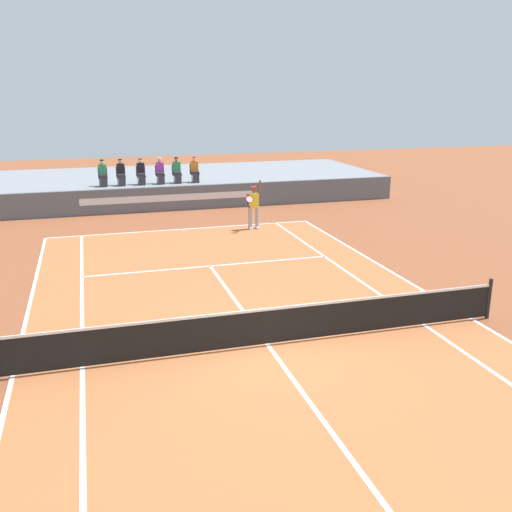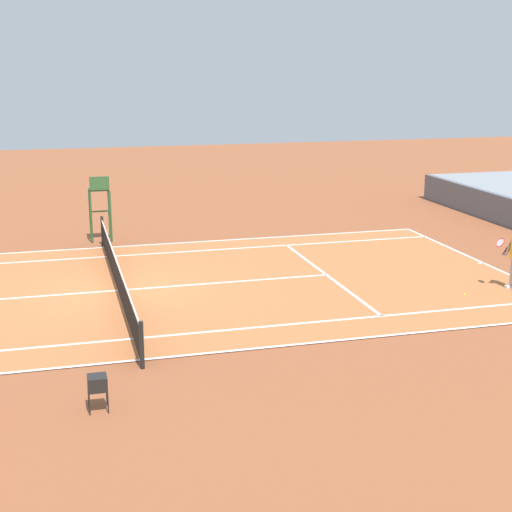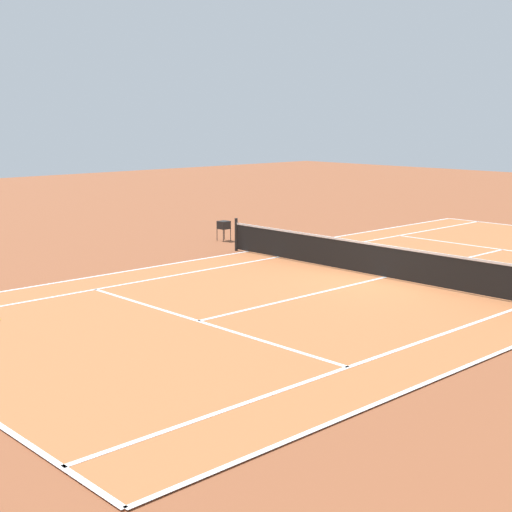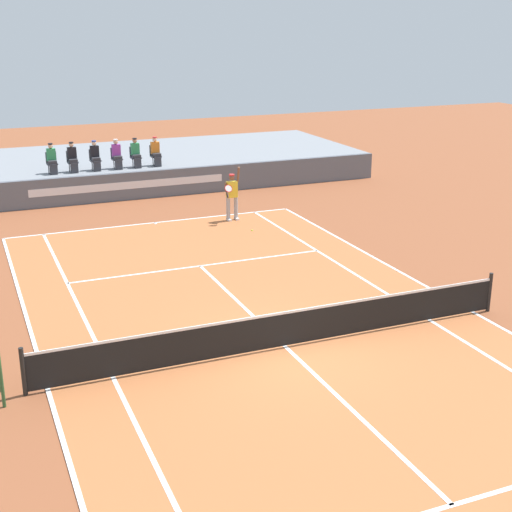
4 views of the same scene
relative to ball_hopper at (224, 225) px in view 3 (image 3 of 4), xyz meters
name	(u,v)px [view 3 (image 3 of 4)]	position (x,y,z in m)	size (l,w,h in m)	color
ground_plane	(383,279)	(-7.77, 1.04, -0.57)	(80.00, 80.00, 0.00)	brown
court	(383,278)	(-7.77, 1.04, -0.56)	(11.08, 23.88, 0.03)	#B76638
net	(383,260)	(-7.77, 1.04, -0.05)	(11.98, 0.10, 1.07)	black
ball_hopper	(224,225)	(0.00, 0.00, 0.00)	(0.36, 0.36, 0.70)	black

